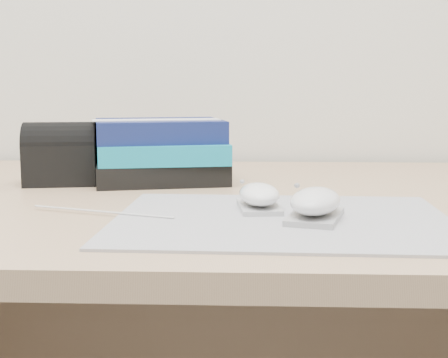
{
  "coord_description": "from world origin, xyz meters",
  "views": [
    {
      "loc": [
        -0.04,
        0.66,
        0.89
      ],
      "look_at": [
        -0.07,
        1.46,
        0.77
      ],
      "focal_mm": 50.0,
      "sensor_mm": 36.0,
      "label": 1
    }
  ],
  "objects_px": {
    "desk": "(270,327)",
    "mouse_front": "(315,204)",
    "book_stack": "(161,151)",
    "mouse_rear": "(259,196)",
    "pouch": "(61,154)"
  },
  "relations": [
    {
      "from": "mouse_rear",
      "to": "book_stack",
      "type": "distance_m",
      "value": 0.3
    },
    {
      "from": "mouse_rear",
      "to": "mouse_front",
      "type": "height_order",
      "value": "mouse_front"
    },
    {
      "from": "desk",
      "to": "book_stack",
      "type": "height_order",
      "value": "book_stack"
    },
    {
      "from": "desk",
      "to": "mouse_front",
      "type": "relative_size",
      "value": 13.83
    },
    {
      "from": "mouse_rear",
      "to": "mouse_front",
      "type": "bearing_deg",
      "value": -41.47
    },
    {
      "from": "mouse_rear",
      "to": "pouch",
      "type": "bearing_deg",
      "value": 146.23
    },
    {
      "from": "desk",
      "to": "pouch",
      "type": "xyz_separation_m",
      "value": [
        -0.35,
        0.02,
        0.28
      ]
    },
    {
      "from": "book_stack",
      "to": "mouse_front",
      "type": "bearing_deg",
      "value": -53.68
    },
    {
      "from": "pouch",
      "to": "mouse_front",
      "type": "bearing_deg",
      "value": -35.19
    },
    {
      "from": "mouse_front",
      "to": "pouch",
      "type": "relative_size",
      "value": 0.91
    },
    {
      "from": "book_stack",
      "to": "pouch",
      "type": "distance_m",
      "value": 0.16
    },
    {
      "from": "desk",
      "to": "book_stack",
      "type": "distance_m",
      "value": 0.35
    },
    {
      "from": "book_stack",
      "to": "pouch",
      "type": "bearing_deg",
      "value": -167.22
    },
    {
      "from": "mouse_front",
      "to": "book_stack",
      "type": "bearing_deg",
      "value": 126.32
    },
    {
      "from": "desk",
      "to": "pouch",
      "type": "relative_size",
      "value": 12.6
    }
  ]
}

